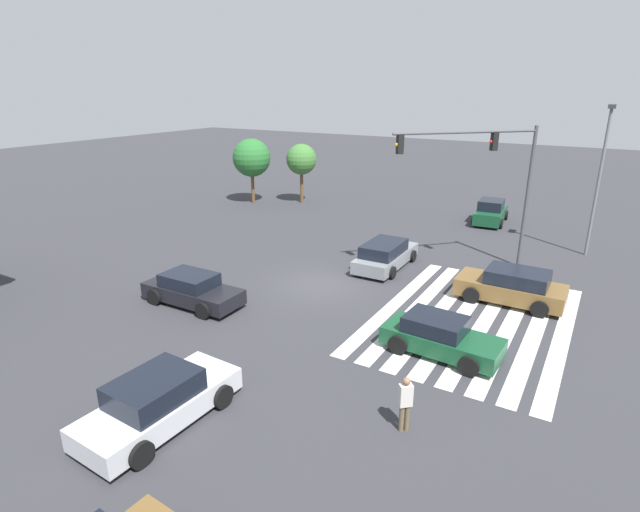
{
  "coord_description": "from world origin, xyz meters",
  "views": [
    {
      "loc": [
        -19.05,
        -11.23,
        9.07
      ],
      "look_at": [
        0.0,
        0.0,
        1.48
      ],
      "focal_mm": 28.0,
      "sensor_mm": 36.0,
      "label": 1
    }
  ],
  "objects_px": {
    "traffic_signal_mast": "(492,169)",
    "car_1": "(192,290)",
    "tree_corner_a": "(252,158)",
    "tree_corner_b": "(301,160)",
    "pedestrian": "(405,401)",
    "car_6": "(385,255)",
    "street_light_pole_a": "(601,168)",
    "car_4": "(491,212)",
    "car_0": "(512,287)",
    "car_2": "(159,401)",
    "car_5": "(440,337)"
  },
  "relations": [
    {
      "from": "car_5",
      "to": "car_6",
      "type": "relative_size",
      "value": 0.89
    },
    {
      "from": "traffic_signal_mast",
      "to": "street_light_pole_a",
      "type": "height_order",
      "value": "street_light_pole_a"
    },
    {
      "from": "traffic_signal_mast",
      "to": "pedestrian",
      "type": "height_order",
      "value": "traffic_signal_mast"
    },
    {
      "from": "tree_corner_a",
      "to": "car_4",
      "type": "bearing_deg",
      "value": -79.3
    },
    {
      "from": "car_6",
      "to": "tree_corner_a",
      "type": "relative_size",
      "value": 0.92
    },
    {
      "from": "pedestrian",
      "to": "tree_corner_b",
      "type": "distance_m",
      "value": 28.73
    },
    {
      "from": "car_2",
      "to": "car_4",
      "type": "bearing_deg",
      "value": -3.87
    },
    {
      "from": "car_0",
      "to": "car_6",
      "type": "relative_size",
      "value": 0.96
    },
    {
      "from": "street_light_pole_a",
      "to": "tree_corner_b",
      "type": "height_order",
      "value": "street_light_pole_a"
    },
    {
      "from": "car_1",
      "to": "tree_corner_a",
      "type": "height_order",
      "value": "tree_corner_a"
    },
    {
      "from": "tree_corner_a",
      "to": "car_6",
      "type": "bearing_deg",
      "value": -119.34
    },
    {
      "from": "car_0",
      "to": "car_2",
      "type": "bearing_deg",
      "value": 64.15
    },
    {
      "from": "car_0",
      "to": "pedestrian",
      "type": "relative_size",
      "value": 2.72
    },
    {
      "from": "traffic_signal_mast",
      "to": "pedestrian",
      "type": "xyz_separation_m",
      "value": [
        -14.06,
        -1.26,
        -4.27
      ]
    },
    {
      "from": "car_4",
      "to": "pedestrian",
      "type": "xyz_separation_m",
      "value": [
        -23.85,
        -3.02,
        0.19
      ]
    },
    {
      "from": "pedestrian",
      "to": "tree_corner_a",
      "type": "distance_m",
      "value": 29.46
    },
    {
      "from": "car_4",
      "to": "tree_corner_b",
      "type": "height_order",
      "value": "tree_corner_b"
    },
    {
      "from": "traffic_signal_mast",
      "to": "car_1",
      "type": "xyz_separation_m",
      "value": [
        -10.77,
        9.83,
        -4.55
      ]
    },
    {
      "from": "car_4",
      "to": "pedestrian",
      "type": "bearing_deg",
      "value": -176.58
    },
    {
      "from": "pedestrian",
      "to": "tree_corner_b",
      "type": "relative_size",
      "value": 0.36
    },
    {
      "from": "traffic_signal_mast",
      "to": "car_6",
      "type": "bearing_deg",
      "value": -18.25
    },
    {
      "from": "tree_corner_b",
      "to": "tree_corner_a",
      "type": "bearing_deg",
      "value": 121.52
    },
    {
      "from": "car_0",
      "to": "tree_corner_a",
      "type": "relative_size",
      "value": 0.89
    },
    {
      "from": "car_2",
      "to": "street_light_pole_a",
      "type": "distance_m",
      "value": 24.84
    },
    {
      "from": "tree_corner_a",
      "to": "car_5",
      "type": "bearing_deg",
      "value": -127.61
    },
    {
      "from": "car_1",
      "to": "car_5",
      "type": "bearing_deg",
      "value": 6.55
    },
    {
      "from": "traffic_signal_mast",
      "to": "car_1",
      "type": "distance_m",
      "value": 15.27
    },
    {
      "from": "traffic_signal_mast",
      "to": "tree_corner_a",
      "type": "relative_size",
      "value": 1.41
    },
    {
      "from": "car_1",
      "to": "tree_corner_b",
      "type": "relative_size",
      "value": 0.96
    },
    {
      "from": "car_2",
      "to": "car_5",
      "type": "height_order",
      "value": "car_2"
    },
    {
      "from": "car_2",
      "to": "tree_corner_a",
      "type": "bearing_deg",
      "value": 34.9
    },
    {
      "from": "car_2",
      "to": "tree_corner_a",
      "type": "xyz_separation_m",
      "value": [
        23.63,
        15.0,
        2.9
      ]
    },
    {
      "from": "traffic_signal_mast",
      "to": "tree_corner_b",
      "type": "height_order",
      "value": "traffic_signal_mast"
    },
    {
      "from": "car_0",
      "to": "tree_corner_b",
      "type": "xyz_separation_m",
      "value": [
        11.97,
        18.52,
        2.73
      ]
    },
    {
      "from": "car_5",
      "to": "car_1",
      "type": "bearing_deg",
      "value": -169.36
    },
    {
      "from": "car_1",
      "to": "tree_corner_b",
      "type": "xyz_separation_m",
      "value": [
        19.21,
        6.59,
        2.81
      ]
    },
    {
      "from": "car_0",
      "to": "street_light_pole_a",
      "type": "height_order",
      "value": "street_light_pole_a"
    },
    {
      "from": "car_2",
      "to": "tree_corner_b",
      "type": "distance_m",
      "value": 28.34
    },
    {
      "from": "car_4",
      "to": "street_light_pole_a",
      "type": "bearing_deg",
      "value": -128.76
    },
    {
      "from": "tree_corner_a",
      "to": "tree_corner_b",
      "type": "height_order",
      "value": "tree_corner_a"
    },
    {
      "from": "car_1",
      "to": "car_6",
      "type": "distance_m",
      "value": 10.09
    },
    {
      "from": "traffic_signal_mast",
      "to": "car_0",
      "type": "height_order",
      "value": "traffic_signal_mast"
    },
    {
      "from": "traffic_signal_mast",
      "to": "pedestrian",
      "type": "bearing_deg",
      "value": 50.13
    },
    {
      "from": "car_0",
      "to": "tree_corner_a",
      "type": "xyz_separation_m",
      "value": [
        9.91,
        21.89,
        2.88
      ]
    },
    {
      "from": "car_5",
      "to": "tree_corner_b",
      "type": "distance_m",
      "value": 24.99
    },
    {
      "from": "pedestrian",
      "to": "tree_corner_a",
      "type": "bearing_deg",
      "value": 2.95
    },
    {
      "from": "car_5",
      "to": "tree_corner_a",
      "type": "height_order",
      "value": "tree_corner_a"
    },
    {
      "from": "car_2",
      "to": "pedestrian",
      "type": "relative_size",
      "value": 2.86
    },
    {
      "from": "car_2",
      "to": "car_5",
      "type": "distance_m",
      "value": 9.57
    },
    {
      "from": "car_2",
      "to": "pedestrian",
      "type": "xyz_separation_m",
      "value": [
        3.19,
        -6.04,
        0.23
      ]
    }
  ]
}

